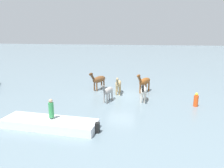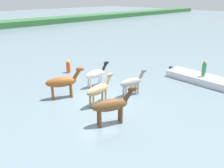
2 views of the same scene
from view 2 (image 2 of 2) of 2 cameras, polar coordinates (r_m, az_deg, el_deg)
ground_plane at (r=15.50m, az=-3.09°, el=-4.02°), size 189.55×189.55×0.00m
horse_mid_herd at (r=12.40m, az=-0.11°, el=-5.05°), size 2.46×1.42×1.97m
horse_gray_outer at (r=17.66m, az=-3.88°, el=2.43°), size 2.23×0.59×1.73m
horse_chestnut_trailing at (r=15.88m, az=-11.75°, el=0.49°), size 2.50×1.47×2.01m
horse_dark_mare at (r=16.07m, az=4.80°, el=0.46°), size 2.19×0.85×1.69m
horse_pinto_flank at (r=14.65m, az=-3.18°, el=-1.31°), size 2.33×0.67×1.80m
boat_tender_starboard at (r=19.85m, az=21.19°, el=0.80°), size 1.91×6.24×0.78m
person_watcher_seated at (r=19.47m, az=21.19°, el=3.49°), size 0.32×0.32×1.19m
buoy_channel_marker at (r=21.25m, az=-10.42°, el=4.05°), size 0.36×0.36×1.14m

